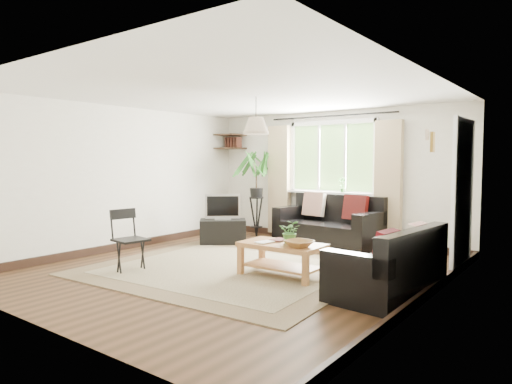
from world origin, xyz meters
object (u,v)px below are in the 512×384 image
Objects in this scene: folding_chair at (131,241)px; palm_stand at (256,194)px; sofa_right at (387,262)px; tv_stand at (223,232)px; sofa_back at (328,222)px; coffee_table at (282,260)px.

palm_stand is at bearing 14.40° from folding_chair.
sofa_right reaches higher than tv_stand.
palm_stand reaches higher than sofa_right.
sofa_back is 1.17× the size of sofa_right.
sofa_back is 2.15× the size of folding_chair.
sofa_right is 1.90× the size of tv_stand.
palm_stand is at bearing 132.85° from coffee_table.
palm_stand is (-2.15, 2.32, 0.62)m from coffee_table.
tv_stand is (-2.15, 1.31, -0.00)m from coffee_table.
coffee_table is at bearing -81.58° from sofa_right.
coffee_table is 0.64× the size of palm_stand.
tv_stand is at bearing -104.10° from sofa_right.
palm_stand reaches higher than coffee_table.
sofa_right is at bearing -32.52° from palm_stand.
palm_stand reaches higher than tv_stand.
palm_stand is at bearing 48.42° from tv_stand.
palm_stand is at bearing -117.22° from sofa_right.
folding_chair is at bearing -106.56° from sofa_back.
folding_chair is at bearing -83.50° from palm_stand.
coffee_table is 2.05m from folding_chair.
sofa_right is at bearing -60.69° from tv_stand.
palm_stand reaches higher than folding_chair.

